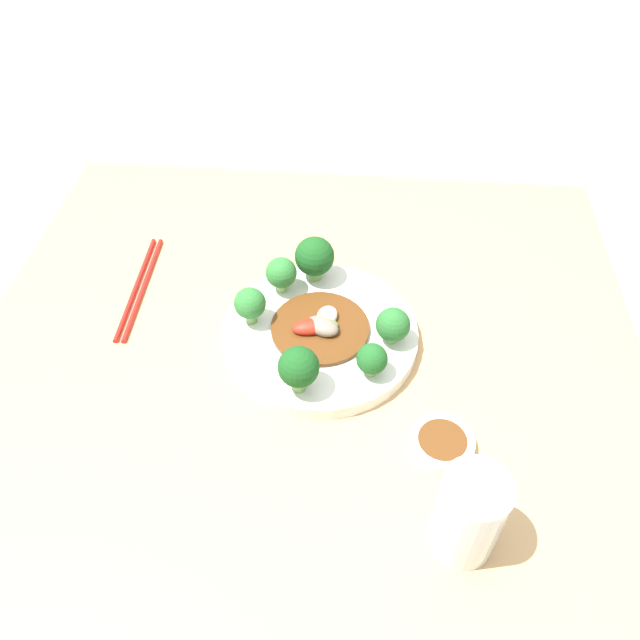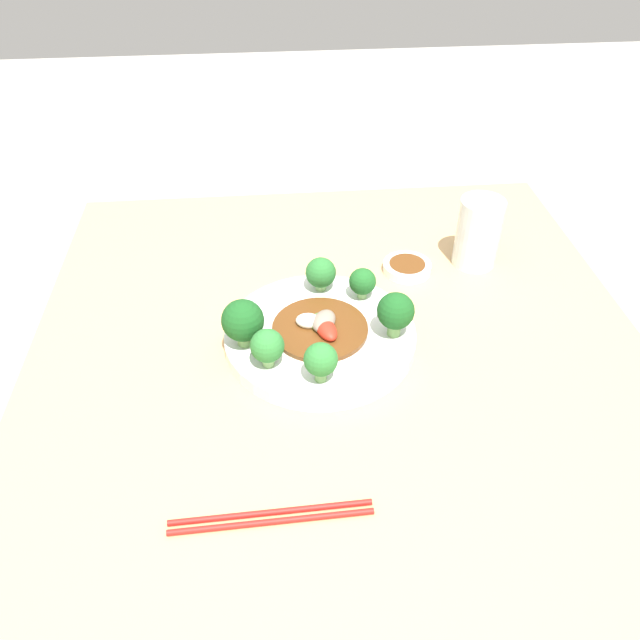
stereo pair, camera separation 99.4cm
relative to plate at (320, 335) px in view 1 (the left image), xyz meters
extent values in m
plane|color=#B7B2A8|center=(0.02, 0.03, -0.76)|extent=(8.00, 8.00, 0.00)
cube|color=tan|center=(0.02, 0.03, -0.39)|extent=(0.96, 0.91, 0.75)
cylinder|color=white|center=(0.00, 0.00, 0.00)|extent=(0.28, 0.28, 0.02)
cylinder|color=#89B76B|center=(-0.10, 0.01, 0.02)|extent=(0.02, 0.02, 0.01)
sphere|color=#286B2D|center=(-0.10, 0.01, 0.04)|extent=(0.05, 0.05, 0.05)
cylinder|color=#70A356|center=(0.02, 0.11, 0.02)|extent=(0.02, 0.02, 0.02)
sphere|color=#19511E|center=(0.02, 0.11, 0.05)|extent=(0.05, 0.05, 0.05)
cylinder|color=#89B76B|center=(0.06, -0.08, 0.02)|extent=(0.02, 0.02, 0.02)
sphere|color=#2D7533|center=(0.06, -0.08, 0.05)|extent=(0.05, 0.05, 0.05)
cylinder|color=#70A356|center=(0.10, -0.01, 0.02)|extent=(0.02, 0.02, 0.02)
sphere|color=#2D7533|center=(0.10, -0.01, 0.05)|extent=(0.05, 0.05, 0.05)
cylinder|color=#89B76B|center=(-0.07, 0.07, 0.02)|extent=(0.01, 0.01, 0.01)
sphere|color=#1E5B23|center=(-0.07, 0.07, 0.04)|extent=(0.04, 0.04, 0.04)
cylinder|color=#7AAD5B|center=(0.01, -0.11, 0.02)|extent=(0.02, 0.02, 0.02)
sphere|color=#19511E|center=(0.01, -0.11, 0.05)|extent=(0.06, 0.06, 0.06)
cylinder|color=#5B3314|center=(0.00, 0.00, 0.01)|extent=(0.14, 0.14, 0.01)
ellipsoid|color=gray|center=(0.00, 0.01, 0.02)|extent=(0.06, 0.05, 0.02)
ellipsoid|color=silver|center=(-0.01, -0.02, 0.02)|extent=(0.04, 0.04, 0.02)
ellipsoid|color=red|center=(0.01, 0.01, 0.02)|extent=(0.06, 0.04, 0.02)
ellipsoid|color=#4C933D|center=(-0.01, 0.00, 0.02)|extent=(0.04, 0.03, 0.01)
cylinder|color=silver|center=(-0.18, 0.28, 0.05)|extent=(0.07, 0.07, 0.12)
cylinder|color=red|center=(0.28, -0.08, -0.01)|extent=(0.01, 0.23, 0.01)
cylinder|color=red|center=(0.30, -0.08, -0.01)|extent=(0.01, 0.23, 0.01)
cylinder|color=white|center=(-0.17, 0.16, 0.00)|extent=(0.08, 0.08, 0.01)
cylinder|color=#5B3314|center=(-0.17, 0.16, 0.00)|extent=(0.06, 0.06, 0.00)
camera|label=1|loc=(-0.05, 0.60, 0.67)|focal=35.00mm
camera|label=2|loc=(0.69, -0.06, 0.60)|focal=35.00mm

